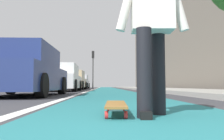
% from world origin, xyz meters
% --- Properties ---
extents(ground_plane, '(80.00, 80.00, 0.00)m').
position_xyz_m(ground_plane, '(10.00, 0.00, 0.00)').
color(ground_plane, '#38383D').
extents(bike_lane_paint, '(56.00, 2.20, 0.00)m').
position_xyz_m(bike_lane_paint, '(24.00, 0.00, 0.00)').
color(bike_lane_paint, '#237075').
rests_on(bike_lane_paint, ground).
extents(lane_stripe_white, '(52.00, 0.16, 0.01)m').
position_xyz_m(lane_stripe_white, '(20.00, 1.25, 0.00)').
color(lane_stripe_white, silver).
rests_on(lane_stripe_white, ground).
extents(sidewalk_curb, '(52.00, 3.20, 0.13)m').
position_xyz_m(sidewalk_curb, '(18.00, -3.55, 0.06)').
color(sidewalk_curb, '#9E9B93').
rests_on(sidewalk_curb, ground).
extents(building_facade, '(40.00, 1.20, 13.09)m').
position_xyz_m(building_facade, '(22.00, -6.24, 6.55)').
color(building_facade, '#70675C').
rests_on(building_facade, ground).
extents(skateboard, '(0.85, 0.24, 0.11)m').
position_xyz_m(skateboard, '(1.17, 0.23, 0.09)').
color(skateboard, red).
rests_on(skateboard, ground).
extents(skater_person, '(0.45, 0.72, 1.64)m').
position_xyz_m(skater_person, '(1.02, -0.12, 0.94)').
color(skater_person, black).
rests_on(skater_person, ground).
extents(parked_car_near, '(4.23, 2.01, 1.46)m').
position_xyz_m(parked_car_near, '(5.63, 2.74, 0.70)').
color(parked_car_near, navy).
rests_on(parked_car_near, ground).
extents(parked_car_mid, '(4.40, 2.05, 1.47)m').
position_xyz_m(parked_car_mid, '(11.43, 2.73, 0.70)').
color(parked_car_mid, silver).
rests_on(parked_car_mid, ground).
extents(parked_car_far, '(4.26, 1.98, 1.49)m').
position_xyz_m(parked_car_far, '(16.96, 2.85, 0.72)').
color(parked_car_far, tan).
rests_on(parked_car_far, ground).
extents(parked_car_end, '(4.15, 1.99, 1.46)m').
position_xyz_m(parked_car_end, '(22.94, 2.98, 0.70)').
color(parked_car_end, '#B7B7BC').
rests_on(parked_car_end, ground).
extents(traffic_light, '(0.33, 0.28, 4.30)m').
position_xyz_m(traffic_light, '(24.74, 1.65, 2.97)').
color(traffic_light, '#2D2D2D').
rests_on(traffic_light, ground).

